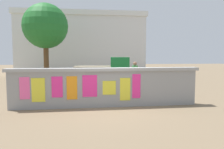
% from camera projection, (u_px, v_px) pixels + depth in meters
% --- Properties ---
extents(ground, '(60.00, 60.00, 0.00)m').
position_uv_depth(ground, '(95.00, 82.00, 16.47)').
color(ground, '#7A664C').
extents(poster_wall, '(7.38, 0.42, 1.51)m').
position_uv_depth(poster_wall, '(105.00, 87.00, 8.50)').
color(poster_wall, gray).
rests_on(poster_wall, ground).
extents(auto_rickshaw_truck, '(3.76, 1.94, 1.85)m').
position_uv_depth(auto_rickshaw_truck, '(105.00, 71.00, 14.80)').
color(auto_rickshaw_truck, black).
rests_on(auto_rickshaw_truck, ground).
extents(motorcycle, '(1.90, 0.56, 0.87)m').
position_uv_depth(motorcycle, '(55.00, 83.00, 12.05)').
color(motorcycle, black).
rests_on(motorcycle, ground).
extents(bicycle_near, '(1.69, 0.49, 0.95)m').
position_uv_depth(bicycle_near, '(111.00, 86.00, 11.61)').
color(bicycle_near, black).
rests_on(bicycle_near, ground).
extents(bicycle_far, '(1.71, 0.44, 0.95)m').
position_uv_depth(bicycle_far, '(149.00, 89.00, 10.64)').
color(bicycle_far, black).
rests_on(bicycle_far, ground).
extents(person_walking, '(0.37, 0.37, 1.62)m').
position_uv_depth(person_walking, '(135.00, 73.00, 12.55)').
color(person_walking, '#BF6626').
rests_on(person_walking, ground).
extents(tree_roadside, '(3.42, 3.42, 5.90)m').
position_uv_depth(tree_roadside, '(45.00, 26.00, 16.77)').
color(tree_roadside, brown).
rests_on(tree_roadside, ground).
extents(building_background, '(13.21, 6.80, 6.36)m').
position_uv_depth(building_background, '(82.00, 44.00, 24.69)').
color(building_background, silver).
rests_on(building_background, ground).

